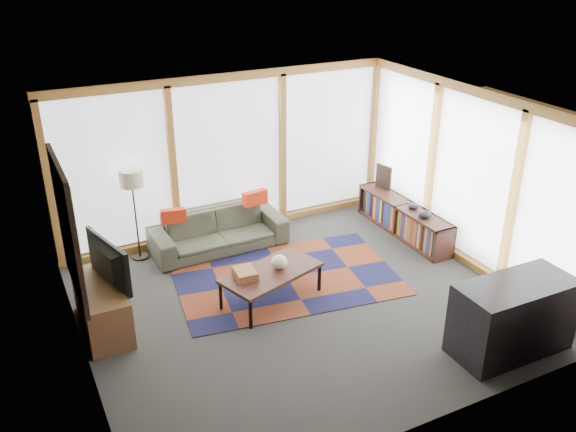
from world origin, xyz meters
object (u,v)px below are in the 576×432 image
sofa (219,231)px  tv_console (102,307)px  floor_lamp (135,215)px  television (101,264)px  coffee_table (271,286)px  bookshelf (403,219)px  bar_counter (513,317)px

sofa → tv_console: tv_console is taller
floor_lamp → television: 1.80m
coffee_table → bookshelf: 2.89m
bar_counter → coffee_table: bearing=133.2°
coffee_table → bar_counter: bar_counter is taller
sofa → bar_counter: 4.45m
floor_lamp → tv_console: bearing=-117.8°
floor_lamp → bar_counter: 5.32m
bookshelf → coffee_table: bearing=-163.0°
bookshelf → tv_console: size_ratio=1.72×
sofa → television: bearing=-146.2°
tv_console → bar_counter: bar_counter is taller
bookshelf → television: television is taller
sofa → floor_lamp: size_ratio=1.45×
coffee_table → television: bearing=170.3°
sofa → television: television is taller
floor_lamp → coffee_table: bearing=-57.0°
television → bar_counter: 4.85m
television → tv_console: bearing=76.9°
tv_console → sofa: bearing=33.9°
bookshelf → bar_counter: size_ratio=1.49×
sofa → coffee_table: sofa is taller
sofa → bookshelf: bearing=-17.7°
bookshelf → television: size_ratio=2.10×
coffee_table → bar_counter: (2.03, -2.20, 0.22)m
bookshelf → sofa: bearing=163.1°
bookshelf → tv_console: tv_console is taller
floor_lamp → tv_console: floor_lamp is taller
sofa → television: (-1.97, -1.36, 0.59)m
bookshelf → bar_counter: bearing=-103.4°
coffee_table → television: (-2.06, 0.35, 0.67)m
sofa → coffee_table: size_ratio=1.56×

